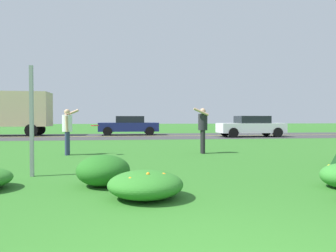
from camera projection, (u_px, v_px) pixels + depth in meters
name	position (u px, v px, depth m)	size (l,w,h in m)	color
ground_plane	(144.00, 151.00, 12.87)	(120.00, 120.00, 0.00)	#2D6B23
highway_strip	(135.00, 136.00, 23.24)	(120.00, 7.75, 0.01)	#38383A
highway_center_stripe	(135.00, 136.00, 23.24)	(120.00, 0.16, 0.00)	yellow
daylily_clump_mid_center	(145.00, 185.00, 5.28)	(1.23, 1.21, 0.46)	#2D7526
daylily_clump_front_right	(103.00, 170.00, 6.28)	(1.03, 1.12, 0.60)	#23661E
sign_post_near_path	(32.00, 121.00, 7.25)	(0.07, 0.10, 2.48)	#93969B
person_thrower_white_shirt	(67.00, 127.00, 11.45)	(0.55, 0.49, 1.63)	silver
person_catcher_dark_shirt	(203.00, 126.00, 11.96)	(0.56, 0.49, 1.69)	#232328
frisbee_red	(95.00, 126.00, 11.35)	(0.27, 0.28, 0.03)	red
car_white_center_left	(251.00, 126.00, 22.56)	(4.50, 2.00, 1.45)	silver
car_navy_center_right	(129.00, 125.00, 24.90)	(4.50, 2.00, 1.45)	navy
box_truck_dark_green	(4.00, 111.00, 23.66)	(6.70, 2.46, 3.20)	#194C2D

